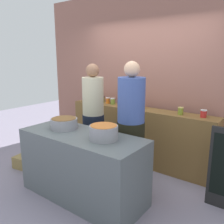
{
  "coord_description": "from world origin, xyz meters",
  "views": [
    {
      "loc": [
        2.05,
        -2.38,
        1.84
      ],
      "look_at": [
        0.0,
        0.35,
        1.05
      ],
      "focal_mm": 38.19,
      "sensor_mm": 36.0,
      "label": 1
    }
  ],
  "objects_px": {
    "preserve_jar_2": "(108,100)",
    "preserve_jar_8": "(204,114)",
    "cooking_pot_left": "(64,123)",
    "cook_with_tongs": "(94,124)",
    "cooking_pot_center": "(104,132)",
    "bread_crate": "(28,162)",
    "cook_in_cap": "(131,134)",
    "preserve_jar_5": "(132,105)",
    "preserve_jar_0": "(92,98)",
    "preserve_jar_1": "(103,99)",
    "preserve_jar_4": "(124,102)",
    "preserve_jar_3": "(113,101)",
    "preserve_jar_7": "(181,111)",
    "preserve_jar_6": "(142,105)"
  },
  "relations": [
    {
      "from": "preserve_jar_0",
      "to": "preserve_jar_3",
      "type": "bearing_deg",
      "value": 2.56
    },
    {
      "from": "preserve_jar_2",
      "to": "preserve_jar_3",
      "type": "height_order",
      "value": "preserve_jar_3"
    },
    {
      "from": "preserve_jar_1",
      "to": "preserve_jar_7",
      "type": "xyz_separation_m",
      "value": [
        1.6,
        -0.08,
        0.0
      ]
    },
    {
      "from": "preserve_jar_3",
      "to": "cooking_pot_center",
      "type": "xyz_separation_m",
      "value": [
        0.91,
        -1.4,
        -0.07
      ]
    },
    {
      "from": "preserve_jar_4",
      "to": "preserve_jar_7",
      "type": "bearing_deg",
      "value": -1.87
    },
    {
      "from": "bread_crate",
      "to": "preserve_jar_1",
      "type": "bearing_deg",
      "value": 70.12
    },
    {
      "from": "preserve_jar_1",
      "to": "cook_in_cap",
      "type": "relative_size",
      "value": 0.06
    },
    {
      "from": "cooking_pot_center",
      "to": "bread_crate",
      "type": "distance_m",
      "value": 1.9
    },
    {
      "from": "preserve_jar_0",
      "to": "bread_crate",
      "type": "relative_size",
      "value": 0.29
    },
    {
      "from": "preserve_jar_0",
      "to": "preserve_jar_2",
      "type": "distance_m",
      "value": 0.38
    },
    {
      "from": "preserve_jar_3",
      "to": "cooking_pot_center",
      "type": "distance_m",
      "value": 1.67
    },
    {
      "from": "preserve_jar_8",
      "to": "bread_crate",
      "type": "height_order",
      "value": "preserve_jar_8"
    },
    {
      "from": "preserve_jar_2",
      "to": "preserve_jar_8",
      "type": "relative_size",
      "value": 1.0
    },
    {
      "from": "cook_with_tongs",
      "to": "preserve_jar_5",
      "type": "bearing_deg",
      "value": 67.11
    },
    {
      "from": "preserve_jar_5",
      "to": "cooking_pot_left",
      "type": "height_order",
      "value": "preserve_jar_5"
    },
    {
      "from": "preserve_jar_3",
      "to": "preserve_jar_4",
      "type": "height_order",
      "value": "preserve_jar_4"
    },
    {
      "from": "preserve_jar_5",
      "to": "preserve_jar_8",
      "type": "distance_m",
      "value": 1.19
    },
    {
      "from": "preserve_jar_7",
      "to": "preserve_jar_8",
      "type": "height_order",
      "value": "same"
    },
    {
      "from": "preserve_jar_2",
      "to": "cooking_pot_left",
      "type": "xyz_separation_m",
      "value": [
        0.31,
        -1.38,
        -0.09
      ]
    },
    {
      "from": "preserve_jar_7",
      "to": "bread_crate",
      "type": "relative_size",
      "value": 0.27
    },
    {
      "from": "preserve_jar_2",
      "to": "cook_in_cap",
      "type": "height_order",
      "value": "cook_in_cap"
    },
    {
      "from": "preserve_jar_5",
      "to": "bread_crate",
      "type": "distance_m",
      "value": 2.03
    },
    {
      "from": "preserve_jar_5",
      "to": "preserve_jar_6",
      "type": "distance_m",
      "value": 0.18
    },
    {
      "from": "preserve_jar_1",
      "to": "cooking_pot_left",
      "type": "bearing_deg",
      "value": -71.7
    },
    {
      "from": "preserve_jar_6",
      "to": "bread_crate",
      "type": "relative_size",
      "value": 0.3
    },
    {
      "from": "preserve_jar_2",
      "to": "cooking_pot_center",
      "type": "distance_m",
      "value": 1.74
    },
    {
      "from": "preserve_jar_3",
      "to": "preserve_jar_4",
      "type": "bearing_deg",
      "value": -1.88
    },
    {
      "from": "preserve_jar_3",
      "to": "cooking_pot_center",
      "type": "bearing_deg",
      "value": -57.07
    },
    {
      "from": "preserve_jar_4",
      "to": "cook_in_cap",
      "type": "height_order",
      "value": "cook_in_cap"
    },
    {
      "from": "cook_with_tongs",
      "to": "preserve_jar_4",
      "type": "bearing_deg",
      "value": 83.1
    },
    {
      "from": "preserve_jar_7",
      "to": "preserve_jar_4",
      "type": "bearing_deg",
      "value": 178.13
    },
    {
      "from": "preserve_jar_2",
      "to": "preserve_jar_6",
      "type": "bearing_deg",
      "value": -0.69
    },
    {
      "from": "preserve_jar_8",
      "to": "cook_in_cap",
      "type": "bearing_deg",
      "value": -129.96
    },
    {
      "from": "preserve_jar_1",
      "to": "preserve_jar_7",
      "type": "distance_m",
      "value": 1.61
    },
    {
      "from": "preserve_jar_3",
      "to": "cooking_pot_center",
      "type": "height_order",
      "value": "preserve_jar_3"
    },
    {
      "from": "cooking_pot_left",
      "to": "cooking_pot_center",
      "type": "bearing_deg",
      "value": -1.7
    },
    {
      "from": "preserve_jar_0",
      "to": "preserve_jar_2",
      "type": "relative_size",
      "value": 1.07
    },
    {
      "from": "preserve_jar_1",
      "to": "preserve_jar_4",
      "type": "distance_m",
      "value": 0.55
    },
    {
      "from": "preserve_jar_7",
      "to": "cooking_pot_center",
      "type": "xyz_separation_m",
      "value": [
        -0.42,
        -1.36,
        -0.07
      ]
    },
    {
      "from": "preserve_jar_3",
      "to": "preserve_jar_6",
      "type": "height_order",
      "value": "preserve_jar_6"
    },
    {
      "from": "preserve_jar_4",
      "to": "preserve_jar_8",
      "type": "height_order",
      "value": "preserve_jar_4"
    },
    {
      "from": "preserve_jar_2",
      "to": "preserve_jar_3",
      "type": "xyz_separation_m",
      "value": [
        0.12,
        -0.01,
        0.0
      ]
    },
    {
      "from": "preserve_jar_2",
      "to": "bread_crate",
      "type": "distance_m",
      "value": 1.79
    },
    {
      "from": "preserve_jar_8",
      "to": "cooking_pot_center",
      "type": "distance_m",
      "value": 1.58
    },
    {
      "from": "preserve_jar_1",
      "to": "cooking_pot_left",
      "type": "distance_m",
      "value": 1.5
    },
    {
      "from": "cook_in_cap",
      "to": "bread_crate",
      "type": "bearing_deg",
      "value": -163.54
    },
    {
      "from": "cooking_pot_left",
      "to": "cook_with_tongs",
      "type": "relative_size",
      "value": 0.21
    },
    {
      "from": "preserve_jar_6",
      "to": "cooking_pot_left",
      "type": "xyz_separation_m",
      "value": [
        -0.44,
        -1.37,
        -0.1
      ]
    },
    {
      "from": "cooking_pot_center",
      "to": "bread_crate",
      "type": "bearing_deg",
      "value": 178.98
    },
    {
      "from": "cooking_pot_left",
      "to": "bread_crate",
      "type": "relative_size",
      "value": 0.87
    }
  ]
}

